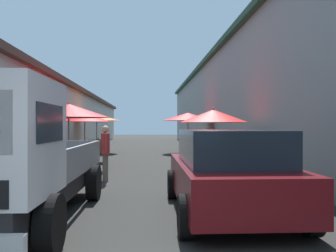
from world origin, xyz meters
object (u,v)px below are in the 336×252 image
Objects in this scene: parked_scooter at (213,152)px; hatchback_car at (228,171)px; fruit_stall_near_right at (97,120)px; delivery_truck at (0,161)px; fruit_stall_mid_lane at (69,116)px; vendor_in_shade at (105,150)px; fruit_stall_far_right at (188,120)px; fruit_stall_far_left at (213,123)px; fruit_stall_near_left at (86,125)px.

hatchback_car is at bearing 170.99° from parked_scooter.
fruit_stall_near_right reaches higher than delivery_truck.
fruit_stall_mid_lane reaches higher than vendor_in_shade.
hatchback_car is (-14.11, -4.20, -1.08)m from fruit_stall_near_right.
fruit_stall_far_left is at bearing 178.54° from fruit_stall_far_right.
fruit_stall_near_right is at bearing 2.14° from fruit_stall_near_left.
fruit_stall_mid_lane reaches higher than delivery_truck.
delivery_truck is 2.93× the size of parked_scooter.
delivery_truck is at bearing -176.54° from fruit_stall_near_left.
fruit_stall_far_right is 5.67m from parked_scooter.
parked_scooter is at bearing -103.14° from fruit_stall_near_left.
fruit_stall_near_left is 10.49m from delivery_truck.
fruit_stall_near_right is 0.53× the size of delivery_truck.
fruit_stall_near_right is at bearing 28.24° from fruit_stall_far_left.
fruit_stall_far_right reaches higher than parked_scooter.
delivery_truck reaches higher than hatchback_car.
hatchback_car is (-5.04, 0.67, -0.86)m from fruit_stall_far_left.
fruit_stall_far_right is 10.48m from vendor_in_shade.
vendor_in_shade is 5.83m from parked_scooter.
hatchback_car is 2.32× the size of parked_scooter.
fruit_stall_near_left is 2.82m from fruit_stall_mid_lane.
fruit_stall_far_right is at bearing 4.15° from parked_scooter.
hatchback_car is (-6.56, -4.11, -1.13)m from fruit_stall_mid_lane.
hatchback_car is at bearing -156.77° from fruit_stall_near_left.
fruit_stall_near_right is 4.75m from fruit_stall_near_left.
fruit_stall_near_left is at bearing 3.46° from delivery_truck.
fruit_stall_near_right is at bearing 3.05° from delivery_truck.
vendor_in_shade is at bearing -150.78° from fruit_stall_mid_lane.
fruit_stall_near_left is at bearing 47.30° from fruit_stall_far_left.
fruit_stall_far_right reaches higher than vendor_in_shade.
fruit_stall_far_left is at bearing -132.70° from fruit_stall_near_left.
fruit_stall_mid_lane is 0.58× the size of delivery_truck.
fruit_stall_far_right is 15.33m from delivery_truck.
hatchback_car is at bearing 176.25° from fruit_stall_far_right.
fruit_stall_far_right reaches higher than hatchback_car.
fruit_stall_near_right is 8.23m from parked_scooter.
vendor_in_shade is at bearing 160.86° from fruit_stall_far_right.
fruit_stall_far_right reaches higher than delivery_truck.
fruit_stall_mid_lane is 5.79m from parked_scooter.
fruit_stall_near_left reaches higher than delivery_truck.
delivery_truck reaches higher than vendor_in_shade.
fruit_stall_near_left is 5.57m from parked_scooter.
fruit_stall_near_right is 10.30m from fruit_stall_far_left.
fruit_stall_near_left is (-4.74, -0.18, -0.24)m from fruit_stall_near_right.
fruit_stall_far_left is 7.37m from delivery_truck.
fruit_stall_mid_lane is at bearing 5.35° from delivery_truck.
fruit_stall_near_left is 0.77× the size of fruit_stall_mid_lane.
fruit_stall_mid_lane is at bearing 32.03° from hatchback_car.
fruit_stall_far_left is 1.27× the size of parked_scooter.
fruit_stall_mid_lane is at bearing -179.30° from fruit_stall_near_right.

